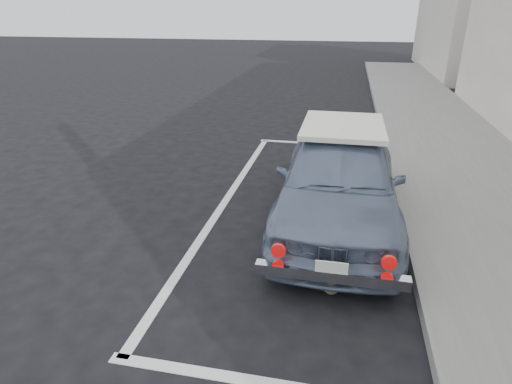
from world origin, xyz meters
TOP-DOWN VIEW (x-y plane):
  - ground at (0.00, 0.00)m, footprint 80.00×80.00m
  - pline_front at (0.50, 6.50)m, footprint 3.00×0.12m
  - pline_side at (-0.90, 3.00)m, footprint 0.12×7.00m
  - retro_coupe at (0.88, 2.66)m, footprint 1.66×4.13m
  - cat at (0.89, 0.89)m, footprint 0.21×0.48m

SIDE VIEW (x-z plane):
  - ground at x=0.00m, z-range 0.00..0.00m
  - pline_front at x=0.50m, z-range 0.00..0.01m
  - pline_side at x=-0.90m, z-range 0.00..0.01m
  - cat at x=0.89m, z-range -0.01..0.25m
  - retro_coupe at x=0.88m, z-range 0.01..1.41m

